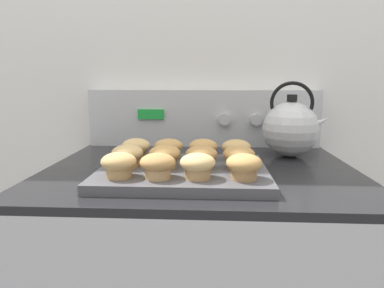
% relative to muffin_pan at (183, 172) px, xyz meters
% --- Properties ---
extents(wall_back, '(8.00, 0.05, 2.40)m').
position_rel_muffin_pan_xyz_m(wall_back, '(0.04, 0.44, 0.27)').
color(wall_back, silver).
rests_on(wall_back, ground_plane).
extents(control_panel, '(0.77, 0.07, 0.19)m').
position_rel_muffin_pan_xyz_m(control_panel, '(0.04, 0.39, 0.08)').
color(control_panel, '#B7BABF').
rests_on(control_panel, stove_range).
extents(muffin_pan, '(0.38, 0.30, 0.02)m').
position_rel_muffin_pan_xyz_m(muffin_pan, '(0.00, 0.00, 0.00)').
color(muffin_pan, '#4C4C51').
rests_on(muffin_pan, stove_range).
extents(muffin_r0_c0, '(0.07, 0.07, 0.05)m').
position_rel_muffin_pan_xyz_m(muffin_r0_c0, '(-0.13, -0.08, 0.04)').
color(muffin_r0_c0, tan).
rests_on(muffin_r0_c0, muffin_pan).
extents(muffin_r0_c1, '(0.07, 0.07, 0.05)m').
position_rel_muffin_pan_xyz_m(muffin_r0_c1, '(-0.05, -0.09, 0.04)').
color(muffin_r0_c1, tan).
rests_on(muffin_r0_c1, muffin_pan).
extents(muffin_r0_c2, '(0.07, 0.07, 0.05)m').
position_rel_muffin_pan_xyz_m(muffin_r0_c2, '(0.04, -0.08, 0.04)').
color(muffin_r0_c2, tan).
rests_on(muffin_r0_c2, muffin_pan).
extents(muffin_r0_c3, '(0.07, 0.07, 0.05)m').
position_rel_muffin_pan_xyz_m(muffin_r0_c3, '(0.13, -0.08, 0.04)').
color(muffin_r0_c3, '#A37A4C').
rests_on(muffin_r0_c3, muffin_pan).
extents(muffin_r1_c0, '(0.07, 0.07, 0.05)m').
position_rel_muffin_pan_xyz_m(muffin_r1_c0, '(-0.13, 0.00, 0.04)').
color(muffin_r1_c0, tan).
rests_on(muffin_r1_c0, muffin_pan).
extents(muffin_r1_c1, '(0.07, 0.07, 0.05)m').
position_rel_muffin_pan_xyz_m(muffin_r1_c1, '(-0.04, -0.00, 0.04)').
color(muffin_r1_c1, tan).
rests_on(muffin_r1_c1, muffin_pan).
extents(muffin_r1_c2, '(0.07, 0.07, 0.05)m').
position_rel_muffin_pan_xyz_m(muffin_r1_c2, '(0.04, -0.00, 0.04)').
color(muffin_r1_c2, tan).
rests_on(muffin_r1_c2, muffin_pan).
extents(muffin_r1_c3, '(0.07, 0.07, 0.05)m').
position_rel_muffin_pan_xyz_m(muffin_r1_c3, '(0.13, -0.00, 0.04)').
color(muffin_r1_c3, '#A37A4C').
rests_on(muffin_r1_c3, muffin_pan).
extents(muffin_r2_c0, '(0.07, 0.07, 0.05)m').
position_rel_muffin_pan_xyz_m(muffin_r2_c0, '(-0.13, 0.09, 0.04)').
color(muffin_r2_c0, olive).
rests_on(muffin_r2_c0, muffin_pan).
extents(muffin_r2_c1, '(0.07, 0.07, 0.05)m').
position_rel_muffin_pan_xyz_m(muffin_r2_c1, '(-0.04, 0.09, 0.04)').
color(muffin_r2_c1, '#A37A4C').
rests_on(muffin_r2_c1, muffin_pan).
extents(muffin_r2_c2, '(0.07, 0.07, 0.05)m').
position_rel_muffin_pan_xyz_m(muffin_r2_c2, '(0.04, 0.09, 0.04)').
color(muffin_r2_c2, tan).
rests_on(muffin_r2_c2, muffin_pan).
extents(muffin_r2_c3, '(0.07, 0.07, 0.05)m').
position_rel_muffin_pan_xyz_m(muffin_r2_c3, '(0.13, 0.09, 0.04)').
color(muffin_r2_c3, tan).
rests_on(muffin_r2_c3, muffin_pan).
extents(tea_kettle, '(0.20, 0.16, 0.22)m').
position_rel_muffin_pan_xyz_m(tea_kettle, '(0.30, 0.24, 0.07)').
color(tea_kettle, silver).
rests_on(tea_kettle, stove_range).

